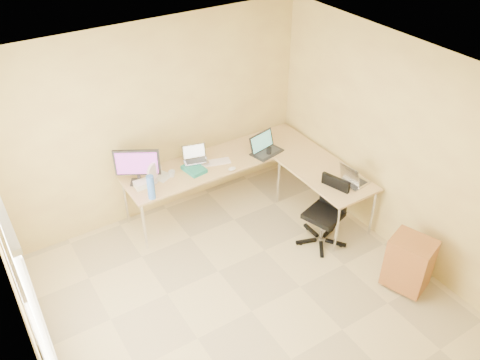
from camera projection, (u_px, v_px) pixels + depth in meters
floor at (251, 311)px, 5.48m from camera, size 4.50×4.50×0.00m
ceiling at (256, 93)px, 3.99m from camera, size 4.50×4.50×0.00m
wall_back at (154, 123)px, 6.30m from camera, size 4.50×0.00×4.50m
wall_left at (24, 313)px, 3.81m from camera, size 0.00×4.50×4.50m
wall_right at (408, 156)px, 5.66m from camera, size 0.00×4.50×4.50m
desk_main at (221, 182)px, 6.87m from camera, size 2.65×0.70×0.73m
desk_return at (324, 196)px, 6.61m from camera, size 0.70×1.30×0.73m
monitor at (138, 167)px, 6.09m from camera, size 0.57×0.43×0.47m
book_stack at (194, 169)px, 6.42m from camera, size 0.26×0.32×0.05m
laptop_center at (195, 154)px, 6.48m from camera, size 0.36×0.31×0.20m
laptop_black at (267, 144)px, 6.72m from camera, size 0.48×0.40×0.27m
keyboard at (212, 163)px, 6.57m from camera, size 0.50×0.26×0.02m
mouse at (232, 169)px, 6.44m from camera, size 0.11×0.07×0.04m
mug at (172, 174)px, 6.31m from camera, size 0.09×0.09×0.08m
cd_stack at (200, 170)px, 6.42m from camera, size 0.13×0.13×0.03m
water_bottle at (151, 187)px, 5.87m from camera, size 0.11×0.11×0.31m
papers at (159, 175)px, 6.35m from camera, size 0.32×0.36×0.01m
white_box at (143, 184)px, 6.13m from camera, size 0.20×0.15×0.07m
desk_fan at (153, 173)px, 6.15m from camera, size 0.29×0.29×0.28m
black_cup at (269, 151)px, 6.72m from camera, size 0.07×0.07×0.11m
laptop_return at (355, 174)px, 6.15m from camera, size 0.40×0.34×0.24m
office_chair at (324, 210)px, 6.14m from camera, size 0.67×0.67×0.89m
cabinet at (409, 263)px, 5.59m from camera, size 0.50×0.55×0.64m
radiator at (47, 349)px, 4.67m from camera, size 0.09×0.80×0.55m
window at (11, 256)px, 3.97m from camera, size 0.10×1.80×1.40m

